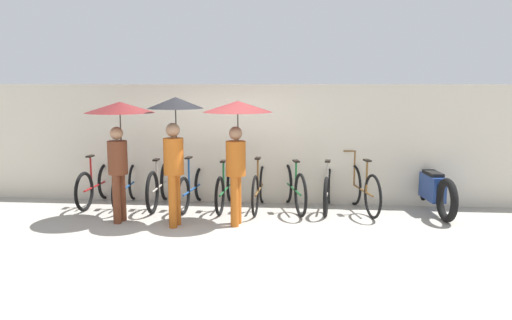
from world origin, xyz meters
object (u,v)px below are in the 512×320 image
parked_bicycle_3 (192,188)px  pedestrian_center (175,129)px  parked_bicycle_4 (226,188)px  parked_bicycle_7 (328,190)px  parked_bicycle_6 (293,188)px  parked_bicycle_8 (363,189)px  pedestrian_trailing (237,125)px  parked_bicycle_1 (127,186)px  pedestrian_leading (119,124)px  parked_bicycle_0 (96,185)px  parked_bicycle_5 (259,188)px  motorcycle (432,189)px  parked_bicycle_2 (160,186)px

parked_bicycle_3 → pedestrian_center: 1.69m
parked_bicycle_4 → parked_bicycle_7: 1.87m
parked_bicycle_4 → parked_bicycle_6: (1.25, -0.00, 0.03)m
parked_bicycle_4 → parked_bicycle_8: 2.49m
parked_bicycle_7 → pedestrian_trailing: pedestrian_trailing is taller
parked_bicycle_1 → pedestrian_leading: pedestrian_leading is taller
parked_bicycle_7 → parked_bicycle_0: bearing=96.5°
parked_bicycle_0 → parked_bicycle_5: (3.12, -0.06, 0.01)m
parked_bicycle_3 → parked_bicycle_0: bearing=94.1°
pedestrian_center → parked_bicycle_4: bearing=68.6°
parked_bicycle_0 → parked_bicycle_6: parked_bicycle_6 is taller
parked_bicycle_0 → parked_bicycle_1: size_ratio=0.96×
parked_bicycle_5 → parked_bicycle_6: 0.62m
parked_bicycle_6 → parked_bicycle_8: parked_bicycle_8 is taller
parked_bicycle_7 → motorcycle: (1.86, 0.01, 0.04)m
pedestrian_trailing → parked_bicycle_4: bearing=117.2°
parked_bicycle_3 → motorcycle: (4.35, 0.05, 0.05)m
parked_bicycle_1 → parked_bicycle_3: size_ratio=1.02×
parked_bicycle_0 → parked_bicycle_5: 3.12m
parked_bicycle_4 → pedestrian_leading: (-1.60, -1.00, 1.26)m
parked_bicycle_3 → pedestrian_leading: 1.88m
pedestrian_trailing → parked_bicycle_0: bearing=168.0°
parked_bicycle_2 → pedestrian_center: (0.62, -1.18, 1.18)m
parked_bicycle_8 → pedestrian_leading: pedestrian_leading is taller
parked_bicycle_1 → pedestrian_trailing: (2.22, -0.99, 1.25)m
parked_bicycle_3 → parked_bicycle_7: size_ratio=1.04×
pedestrian_leading → parked_bicycle_5: bearing=31.7°
parked_bicycle_8 → pedestrian_leading: size_ratio=0.86×
parked_bicycle_3 → parked_bicycle_4: size_ratio=0.98×
parked_bicycle_1 → parked_bicycle_3: (1.25, 0.01, -0.02)m
parked_bicycle_7 → parked_bicycle_3: bearing=97.3°
parked_bicycle_7 → pedestrian_center: size_ratio=0.80×
parked_bicycle_2 → parked_bicycle_8: parked_bicycle_2 is taller
parked_bicycle_7 → pedestrian_center: 3.03m
parked_bicycle_0 → parked_bicycle_1: parked_bicycle_1 is taller
parked_bicycle_4 → parked_bicycle_8: bearing=-88.1°
parked_bicycle_6 → pedestrian_leading: 3.26m
parked_bicycle_6 → parked_bicycle_8: (1.25, -0.03, 0.00)m
motorcycle → parked_bicycle_2: bearing=84.3°
parked_bicycle_5 → parked_bicycle_0: bearing=91.9°
motorcycle → parked_bicycle_6: bearing=84.8°
parked_bicycle_3 → parked_bicycle_6: (1.87, 0.01, 0.04)m
parked_bicycle_6 → parked_bicycle_0: bearing=75.2°
parked_bicycle_2 → parked_bicycle_7: 3.12m
parked_bicycle_8 → pedestrian_leading: bearing=90.6°
parked_bicycle_8 → parked_bicycle_5: bearing=77.3°
parked_bicycle_1 → parked_bicycle_6: 3.12m
motorcycle → pedestrian_leading: bearing=94.9°
parked_bicycle_3 → motorcycle: size_ratio=0.84×
parked_bicycle_1 → parked_bicycle_8: 4.36m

